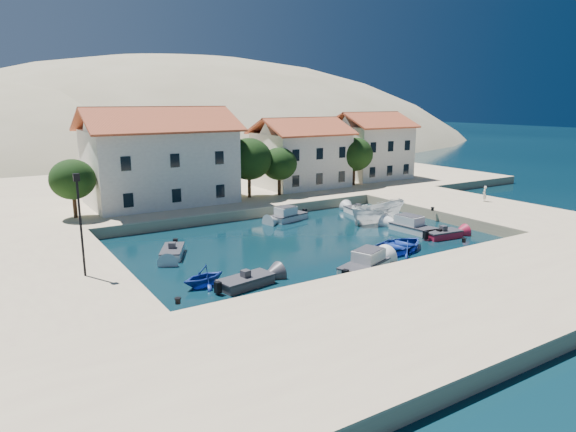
% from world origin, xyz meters
% --- Properties ---
extents(ground, '(400.00, 400.00, 0.00)m').
position_xyz_m(ground, '(0.00, 0.00, 0.00)').
color(ground, black).
rests_on(ground, ground).
extents(quay_south, '(52.00, 12.00, 1.00)m').
position_xyz_m(quay_south, '(0.00, -6.00, 0.50)').
color(quay_south, tan).
rests_on(quay_south, ground).
extents(quay_east, '(11.00, 20.00, 1.00)m').
position_xyz_m(quay_east, '(20.50, 10.00, 0.50)').
color(quay_east, tan).
rests_on(quay_east, ground).
extents(quay_west, '(8.00, 20.00, 1.00)m').
position_xyz_m(quay_west, '(-19.00, 10.00, 0.50)').
color(quay_west, tan).
rests_on(quay_west, ground).
extents(quay_north, '(80.00, 36.00, 1.00)m').
position_xyz_m(quay_north, '(2.00, 38.00, 0.50)').
color(quay_north, tan).
rests_on(quay_north, ground).
extents(hills, '(254.00, 176.00, 99.00)m').
position_xyz_m(hills, '(20.64, 123.62, -23.40)').
color(hills, '#988C67').
rests_on(hills, ground).
extents(building_left, '(14.70, 9.45, 9.70)m').
position_xyz_m(building_left, '(-6.00, 28.00, 5.94)').
color(building_left, beige).
rests_on(building_left, quay_north).
extents(building_mid, '(10.50, 8.40, 8.30)m').
position_xyz_m(building_mid, '(12.00, 29.00, 5.22)').
color(building_mid, beige).
rests_on(building_mid, quay_north).
extents(building_right, '(9.45, 8.40, 8.80)m').
position_xyz_m(building_right, '(24.00, 30.00, 5.47)').
color(building_right, beige).
rests_on(building_right, quay_north).
extents(trees, '(37.30, 5.30, 6.45)m').
position_xyz_m(trees, '(4.51, 25.46, 4.84)').
color(trees, '#382314').
rests_on(trees, quay_north).
extents(lamppost, '(0.35, 0.25, 6.22)m').
position_xyz_m(lamppost, '(-17.50, 8.00, 4.75)').
color(lamppost, black).
rests_on(lamppost, quay_west).
extents(bollards, '(29.36, 9.56, 0.30)m').
position_xyz_m(bollards, '(2.80, 3.87, 1.15)').
color(bollards, black).
rests_on(bollards, ground).
extents(motorboat_grey_sw, '(3.80, 2.19, 1.25)m').
position_xyz_m(motorboat_grey_sw, '(-8.88, 3.61, 0.30)').
color(motorboat_grey_sw, '#37363B').
rests_on(motorboat_grey_sw, ground).
extents(cabin_cruiser_south, '(4.65, 3.24, 1.60)m').
position_xyz_m(cabin_cruiser_south, '(-0.74, 1.87, 0.48)').
color(cabin_cruiser_south, white).
rests_on(cabin_cruiser_south, ground).
extents(rowboat_south, '(5.94, 4.77, 1.09)m').
position_xyz_m(rowboat_south, '(4.89, 4.27, 0.00)').
color(rowboat_south, navy).
rests_on(rowboat_south, ground).
extents(motorboat_red_se, '(3.37, 1.78, 1.25)m').
position_xyz_m(motorboat_red_se, '(10.64, 5.05, 0.30)').
color(motorboat_red_se, maroon).
rests_on(motorboat_red_se, ground).
extents(cabin_cruiser_east, '(2.23, 4.59, 1.60)m').
position_xyz_m(cabin_cruiser_east, '(9.96, 7.70, 0.48)').
color(cabin_cruiser_east, white).
rests_on(cabin_cruiser_east, ground).
extents(boat_east, '(6.06, 2.86, 2.26)m').
position_xyz_m(boat_east, '(9.58, 12.05, 0.00)').
color(boat_east, white).
rests_on(boat_east, ground).
extents(motorboat_white_ne, '(2.18, 3.64, 1.25)m').
position_xyz_m(motorboat_white_ne, '(10.54, 16.09, 0.30)').
color(motorboat_white_ne, white).
rests_on(motorboat_white_ne, ground).
extents(rowboat_west, '(3.27, 2.96, 1.51)m').
position_xyz_m(rowboat_west, '(-11.07, 5.09, 0.00)').
color(rowboat_west, navy).
rests_on(rowboat_west, ground).
extents(motorboat_white_west, '(2.85, 3.68, 1.25)m').
position_xyz_m(motorboat_white_west, '(-10.56, 12.21, 0.30)').
color(motorboat_white_west, white).
rests_on(motorboat_white_west, ground).
extents(cabin_cruiser_north, '(4.01, 2.42, 1.60)m').
position_xyz_m(cabin_cruiser_north, '(3.11, 17.48, 0.48)').
color(cabin_cruiser_north, white).
rests_on(cabin_cruiser_north, ground).
extents(pedestrian, '(0.70, 0.58, 1.64)m').
position_xyz_m(pedestrian, '(22.80, 10.36, 1.82)').
color(pedestrian, silver).
rests_on(pedestrian, quay_east).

